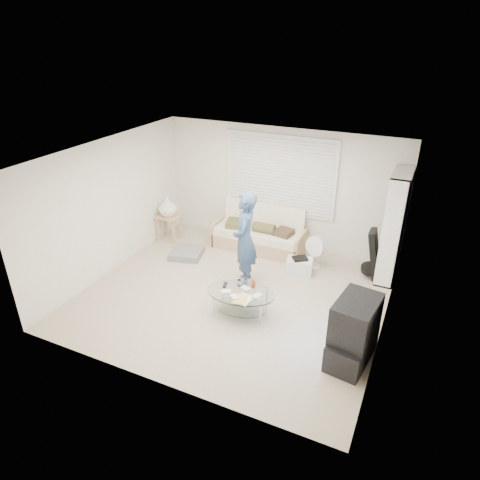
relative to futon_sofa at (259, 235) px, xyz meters
The scene contains 13 objects.
ground 1.91m from the futon_sofa, 81.62° to the right, with size 5.00×5.00×0.00m, color #BCA992.
room_shell 1.94m from the futon_sofa, 78.80° to the right, with size 5.02×4.52×2.51m.
window_blinds 1.32m from the futon_sofa, 50.23° to the left, with size 2.32×0.08×1.62m.
futon_sofa is the anchor object (origin of this frame).
grey_floor_pillow 1.56m from the futon_sofa, 141.60° to the right, with size 0.60×0.60×0.14m, color slate.
side_table 2.04m from the futon_sofa, 167.04° to the right, with size 0.50×0.40×1.00m.
bookshelf 2.69m from the futon_sofa, ahead, with size 0.32×0.86×2.04m.
guitar_case 2.37m from the futon_sofa, ahead, with size 0.36×0.35×0.95m.
floor_fan 1.31m from the futon_sofa, 13.80° to the right, with size 0.42×0.27×0.67m.
storage_bin 1.27m from the futon_sofa, 30.03° to the right, with size 0.53×0.42×0.33m.
tv_unit 3.60m from the futon_sofa, 46.54° to the right, with size 0.61×0.97×0.99m.
coffee_table 2.37m from the futon_sofa, 74.73° to the right, with size 1.20×0.85×0.53m.
standing_person 1.52m from the futon_sofa, 78.43° to the right, with size 0.64×0.42×1.75m, color #314969.
Camera 1 is at (2.75, -5.63, 4.22)m, focal length 32.00 mm.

